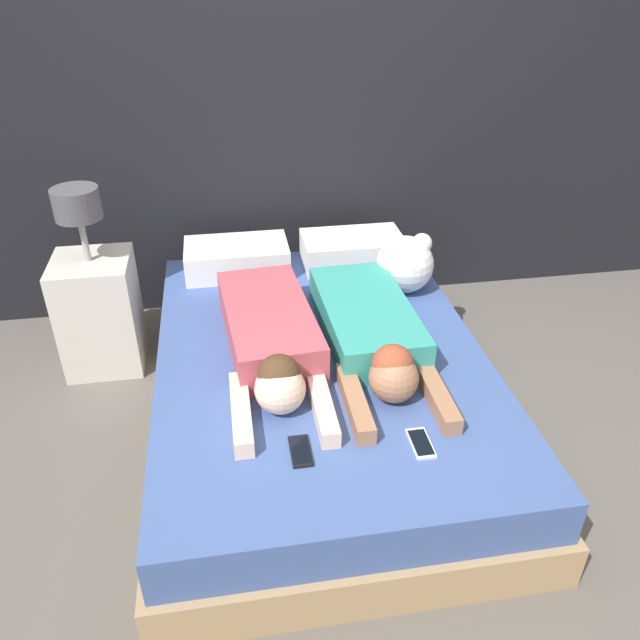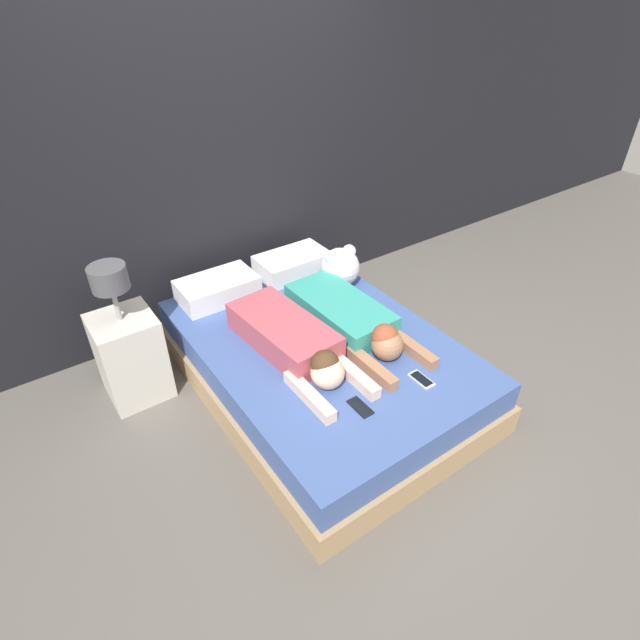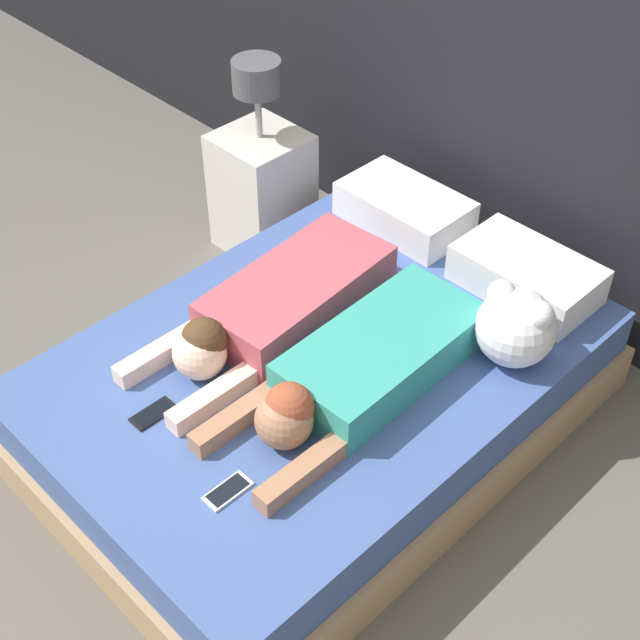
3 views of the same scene
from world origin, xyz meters
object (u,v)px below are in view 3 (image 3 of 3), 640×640
cell_phone_left (153,413)px  nightstand (262,184)px  pillow_head_right (526,274)px  person_left (275,307)px  cell_phone_right (228,491)px  plush_toy (516,326)px  bed (320,388)px  person_right (359,369)px  pillow_head_left (404,209)px

cell_phone_left → nightstand: 1.53m
pillow_head_right → person_left: bearing=-122.2°
nightstand → cell_phone_right: bearing=-45.1°
pillow_head_right → cell_phone_right: pillow_head_right is taller
plush_toy → bed: bearing=-137.4°
person_right → cell_phone_left: bearing=-123.7°
person_right → plush_toy: size_ratio=3.67×
bed → plush_toy: 0.77m
person_left → cell_phone_left: (0.04, -0.60, -0.09)m
person_right → pillow_head_left: bearing=122.4°
cell_phone_right → nightstand: (-1.29, 1.29, -0.05)m
cell_phone_left → nightstand: (-0.86, 1.26, -0.05)m
pillow_head_right → person_left: (-0.53, -0.84, 0.01)m
cell_phone_left → plush_toy: size_ratio=0.51×
pillow_head_right → plush_toy: (0.19, -0.35, 0.07)m
person_right → nightstand: (-1.26, 0.67, -0.13)m
pillow_head_right → person_left: 1.00m
pillow_head_right → person_right: 0.86m
pillow_head_left → plush_toy: 0.90m
person_right → plush_toy: bearing=60.3°
nightstand → person_right: bearing=-27.9°
bed → nightstand: 1.22m
cell_phone_left → pillow_head_left: bearing=95.7°
pillow_head_left → person_left: person_left is taller
person_left → nightstand: 1.06m
bed → nightstand: bearing=148.4°
nightstand → person_left: bearing=-38.8°
plush_toy → pillow_head_right: bearing=118.8°
cell_phone_left → plush_toy: bearing=58.1°
bed → pillow_head_right: pillow_head_right is taller
bed → cell_phone_left: bearing=-105.4°
pillow_head_left → pillow_head_right: 0.63m
pillow_head_left → person_right: person_right is taller
cell_phone_left → cell_phone_right: (0.43, -0.03, 0.00)m
plush_toy → nightstand: 1.56m
person_left → cell_phone_left: 0.61m
bed → cell_phone_left: 0.68m
bed → person_left: size_ratio=1.86×
nightstand → plush_toy: bearing=-6.2°
bed → pillow_head_right: (0.32, 0.82, 0.27)m
pillow_head_right → cell_phone_left: bearing=-108.7°
plush_toy → cell_phone_left: bearing=-121.9°
pillow_head_right → cell_phone_left: 1.53m
person_left → person_right: 0.44m
pillow_head_left → plush_toy: plush_toy is taller
cell_phone_right → plush_toy: size_ratio=0.51×
bed → plush_toy: size_ratio=6.85×
pillow_head_right → plush_toy: plush_toy is taller
pillow_head_right → cell_phone_left: (-0.49, -1.44, -0.07)m
person_right → bed: bearing=172.0°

